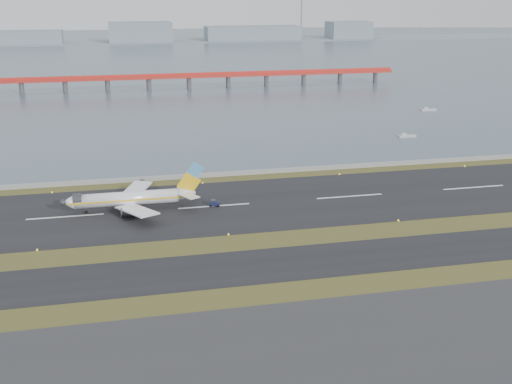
{
  "coord_description": "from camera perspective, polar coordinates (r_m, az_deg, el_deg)",
  "views": [
    {
      "loc": [
        -25.62,
        -137.45,
        57.93
      ],
      "look_at": [
        10.2,
        22.0,
        5.98
      ],
      "focal_mm": 45.0,
      "sensor_mm": 36.0,
      "label": 1
    }
  ],
  "objects": [
    {
      "name": "workboat_far",
      "position": [
        331.96,
        15.06,
        7.09
      ],
      "size": [
        7.84,
        3.13,
        1.86
      ],
      "rotation": [
        0.0,
        0.0,
        -0.1
      ],
      "color": "#BCBBC0",
      "rests_on": "ground"
    },
    {
      "name": "pushback_tug",
      "position": [
        178.88,
        -3.73,
        -1.0
      ],
      "size": [
        3.22,
        2.33,
        1.86
      ],
      "rotation": [
        0.0,
        0.0,
        -0.25
      ],
      "color": "#151B3C",
      "rests_on": "ground"
    },
    {
      "name": "apron_strip",
      "position": [
        103.95,
        3.98,
        -16.25
      ],
      "size": [
        1000.0,
        50.0,
        0.1
      ],
      "primitive_type": "cube",
      "color": "#303033",
      "rests_on": "ground"
    },
    {
      "name": "bay_water",
      "position": [
        600.8,
        -10.38,
        11.82
      ],
      "size": [
        1400.0,
        800.0,
        1.3
      ],
      "primitive_type": "cube",
      "color": "#445262",
      "rests_on": "ground"
    },
    {
      "name": "taxiway_strip",
      "position": [
        140.52,
        -1.03,
        -6.7
      ],
      "size": [
        1000.0,
        18.0,
        0.1
      ],
      "primitive_type": "cube",
      "color": "black",
      "rests_on": "ground"
    },
    {
      "name": "workboat_near",
      "position": [
        269.67,
        13.23,
        4.88
      ],
      "size": [
        7.22,
        2.51,
        1.74
      ],
      "rotation": [
        0.0,
        0.0,
        -0.04
      ],
      "color": "#BCBBC0",
      "rests_on": "ground"
    },
    {
      "name": "ground",
      "position": [
        151.35,
        -1.95,
        -4.88
      ],
      "size": [
        1000.0,
        1000.0,
        0.0
      ],
      "primitive_type": "plane",
      "color": "#374217",
      "rests_on": "ground"
    },
    {
      "name": "airliner",
      "position": [
        177.69,
        -10.91,
        -0.55
      ],
      "size": [
        38.52,
        32.89,
        12.8
      ],
      "color": "white",
      "rests_on": "ground"
    },
    {
      "name": "seawall",
      "position": [
        207.23,
        -5.06,
        1.47
      ],
      "size": [
        1000.0,
        2.5,
        1.0
      ],
      "primitive_type": "cube",
      "color": "gray",
      "rests_on": "ground"
    },
    {
      "name": "far_shoreline",
      "position": [
        760.24,
        -9.95,
        13.47
      ],
      "size": [
        1400.0,
        80.0,
        60.5
      ],
      "color": "gray",
      "rests_on": "ground"
    },
    {
      "name": "runway_strip",
      "position": [
        179.02,
        -3.75,
        -1.27
      ],
      "size": [
        1000.0,
        45.0,
        0.1
      ],
      "primitive_type": "cube",
      "color": "black",
      "rests_on": "ground"
    },
    {
      "name": "red_pier",
      "position": [
        393.4,
        -5.99,
        10.14
      ],
      "size": [
        260.0,
        5.0,
        10.2
      ],
      "color": "red",
      "rests_on": "ground"
    }
  ]
}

